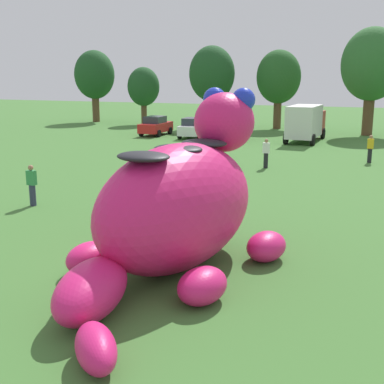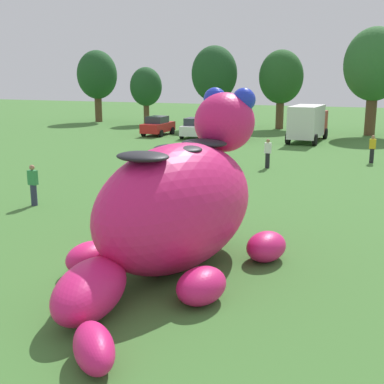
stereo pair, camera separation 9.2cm
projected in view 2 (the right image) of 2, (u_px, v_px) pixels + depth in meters
ground_plane at (134, 272)px, 13.87m from camera, size 160.00×160.00×0.00m
giant_inflatable_creature at (178, 205)px, 13.90m from camera, size 5.52×9.82×4.91m
car_red at (158, 126)px, 45.48m from camera, size 2.03×4.15×1.72m
car_white at (195, 128)px, 43.70m from camera, size 2.26×4.25×1.72m
car_black at (231, 130)px, 41.92m from camera, size 1.96×4.11×1.72m
box_truck at (308, 122)px, 40.94m from camera, size 2.50×6.46×2.95m
tree_far_left at (97, 75)px, 57.98m from camera, size 4.58×4.58×8.13m
tree_left at (146, 87)px, 55.13m from camera, size 3.49×3.49×6.20m
tree_mid_left at (214, 74)px, 51.24m from camera, size 4.65×4.65×8.25m
tree_centre_left at (281, 77)px, 50.13m from camera, size 4.39×4.39×7.80m
tree_centre at (375, 65)px, 44.22m from camera, size 5.33×5.33×9.45m
spectator_near_inflatable at (152, 203)px, 17.86m from camera, size 0.38×0.26×1.71m
spectator_mid_field at (268, 154)px, 29.25m from camera, size 0.38×0.26×1.71m
spectator_by_cars at (33, 185)px, 20.78m from camera, size 0.38×0.26×1.71m
spectator_wandering at (372, 149)px, 31.02m from camera, size 0.38×0.26×1.71m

